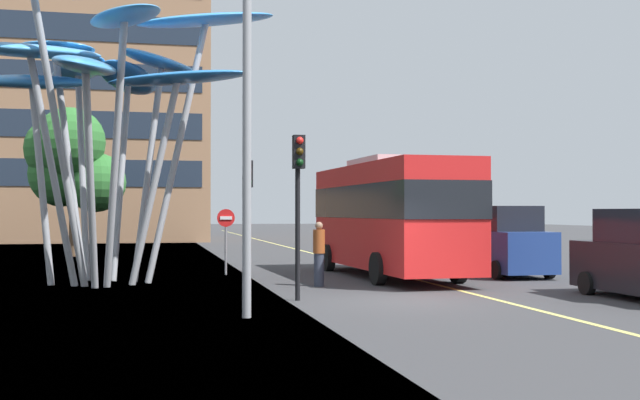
{
  "coord_description": "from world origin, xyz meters",
  "views": [
    {
      "loc": [
        -5.99,
        -18.08,
        2.13
      ],
      "look_at": [
        -0.74,
        6.03,
        2.5
      ],
      "focal_mm": 44.44,
      "sensor_mm": 36.0,
      "label": 1
    }
  ],
  "objects_px": {
    "red_bus": "(389,212)",
    "car_side_street": "(398,235)",
    "street_lamp": "(268,88)",
    "car_parked_far": "(445,238)",
    "no_entry_sign": "(226,231)",
    "car_parked_mid": "(506,243)",
    "traffic_light_island_mid": "(246,201)",
    "pedestrian": "(319,254)",
    "traffic_light_kerb_near": "(298,181)",
    "leaf_sculpture": "(100,65)",
    "traffic_light_kerb_far": "(248,194)"
  },
  "relations": [
    {
      "from": "red_bus",
      "to": "car_side_street",
      "type": "distance_m",
      "value": 11.59
    },
    {
      "from": "car_side_street",
      "to": "street_lamp",
      "type": "relative_size",
      "value": 0.54
    },
    {
      "from": "red_bus",
      "to": "car_side_street",
      "type": "xyz_separation_m",
      "value": [
        3.82,
        10.89,
        -1.07
      ]
    },
    {
      "from": "car_parked_far",
      "to": "no_entry_sign",
      "type": "xyz_separation_m",
      "value": [
        -9.06,
        -3.07,
        0.41
      ]
    },
    {
      "from": "car_parked_mid",
      "to": "car_side_street",
      "type": "bearing_deg",
      "value": 90.56
    },
    {
      "from": "car_parked_mid",
      "to": "car_side_street",
      "type": "relative_size",
      "value": 1.05
    },
    {
      "from": "car_parked_far",
      "to": "no_entry_sign",
      "type": "bearing_deg",
      "value": -161.26
    },
    {
      "from": "traffic_light_island_mid",
      "to": "pedestrian",
      "type": "height_order",
      "value": "traffic_light_island_mid"
    },
    {
      "from": "traffic_light_kerb_near",
      "to": "car_parked_mid",
      "type": "bearing_deg",
      "value": 35.51
    },
    {
      "from": "leaf_sculpture",
      "to": "traffic_light_island_mid",
      "type": "distance_m",
      "value": 7.68
    },
    {
      "from": "red_bus",
      "to": "leaf_sculpture",
      "type": "relative_size",
      "value": 1.0
    },
    {
      "from": "traffic_light_kerb_far",
      "to": "pedestrian",
      "type": "relative_size",
      "value": 1.98
    },
    {
      "from": "traffic_light_island_mid",
      "to": "leaf_sculpture",
      "type": "bearing_deg",
      "value": -136.85
    },
    {
      "from": "traffic_light_kerb_far",
      "to": "pedestrian",
      "type": "height_order",
      "value": "traffic_light_kerb_far"
    },
    {
      "from": "traffic_light_kerb_far",
      "to": "car_side_street",
      "type": "distance_m",
      "value": 15.12
    },
    {
      "from": "car_parked_far",
      "to": "pedestrian",
      "type": "distance_m",
      "value": 10.39
    },
    {
      "from": "traffic_light_kerb_near",
      "to": "red_bus",
      "type": "bearing_deg",
      "value": 55.99
    },
    {
      "from": "car_parked_mid",
      "to": "pedestrian",
      "type": "xyz_separation_m",
      "value": [
        -6.85,
        -2.27,
        -0.15
      ]
    },
    {
      "from": "leaf_sculpture",
      "to": "traffic_light_kerb_far",
      "type": "xyz_separation_m",
      "value": [
        4.26,
        -0.42,
        -3.77
      ]
    },
    {
      "from": "car_parked_far",
      "to": "street_lamp",
      "type": "relative_size",
      "value": 0.63
    },
    {
      "from": "traffic_light_island_mid",
      "to": "car_parked_mid",
      "type": "distance_m",
      "value": 9.18
    },
    {
      "from": "leaf_sculpture",
      "to": "pedestrian",
      "type": "height_order",
      "value": "leaf_sculpture"
    },
    {
      "from": "car_parked_far",
      "to": "car_side_street",
      "type": "distance_m",
      "value": 5.76
    },
    {
      "from": "traffic_light_kerb_far",
      "to": "car_parked_far",
      "type": "bearing_deg",
      "value": 36.81
    },
    {
      "from": "traffic_light_kerb_far",
      "to": "no_entry_sign",
      "type": "height_order",
      "value": "traffic_light_kerb_far"
    },
    {
      "from": "pedestrian",
      "to": "leaf_sculpture",
      "type": "bearing_deg",
      "value": 164.75
    },
    {
      "from": "traffic_light_kerb_near",
      "to": "car_parked_far",
      "type": "height_order",
      "value": "traffic_light_kerb_near"
    },
    {
      "from": "traffic_light_kerb_near",
      "to": "traffic_light_kerb_far",
      "type": "height_order",
      "value": "traffic_light_kerb_near"
    },
    {
      "from": "traffic_light_kerb_far",
      "to": "traffic_light_island_mid",
      "type": "xyz_separation_m",
      "value": [
        0.57,
        4.94,
        -0.15
      ]
    },
    {
      "from": "red_bus",
      "to": "traffic_light_kerb_far",
      "type": "xyz_separation_m",
      "value": [
        -4.81,
        -1.42,
        0.53
      ]
    },
    {
      "from": "traffic_light_island_mid",
      "to": "car_parked_far",
      "type": "relative_size",
      "value": 0.77
    },
    {
      "from": "traffic_light_island_mid",
      "to": "no_entry_sign",
      "type": "relative_size",
      "value": 1.55
    },
    {
      "from": "traffic_light_kerb_far",
      "to": "pedestrian",
      "type": "xyz_separation_m",
      "value": [
        1.9,
        -1.26,
        -1.72
      ]
    },
    {
      "from": "leaf_sculpture",
      "to": "car_parked_far",
      "type": "distance_m",
      "value": 15.34
    },
    {
      "from": "pedestrian",
      "to": "no_entry_sign",
      "type": "relative_size",
      "value": 0.83
    },
    {
      "from": "traffic_light_kerb_far",
      "to": "pedestrian",
      "type": "distance_m",
      "value": 2.85
    },
    {
      "from": "red_bus",
      "to": "car_side_street",
      "type": "bearing_deg",
      "value": 70.67
    },
    {
      "from": "red_bus",
      "to": "car_parked_far",
      "type": "relative_size",
      "value": 2.2
    },
    {
      "from": "leaf_sculpture",
      "to": "street_lamp",
      "type": "relative_size",
      "value": 1.38
    },
    {
      "from": "red_bus",
      "to": "traffic_light_island_mid",
      "type": "bearing_deg",
      "value": 140.33
    },
    {
      "from": "red_bus",
      "to": "traffic_light_kerb_far",
      "type": "height_order",
      "value": "red_bus"
    },
    {
      "from": "red_bus",
      "to": "traffic_light_kerb_near",
      "type": "height_order",
      "value": "traffic_light_kerb_near"
    },
    {
      "from": "traffic_light_kerb_far",
      "to": "car_parked_mid",
      "type": "distance_m",
      "value": 8.94
    },
    {
      "from": "leaf_sculpture",
      "to": "traffic_light_kerb_near",
      "type": "xyz_separation_m",
      "value": [
        4.89,
        -5.2,
        -3.55
      ]
    },
    {
      "from": "traffic_light_kerb_near",
      "to": "no_entry_sign",
      "type": "height_order",
      "value": "traffic_light_kerb_near"
    },
    {
      "from": "traffic_light_island_mid",
      "to": "street_lamp",
      "type": "xyz_separation_m",
      "value": [
        -1.08,
        -12.45,
        2.14
      ]
    },
    {
      "from": "red_bus",
      "to": "car_parked_mid",
      "type": "xyz_separation_m",
      "value": [
        3.93,
        -0.41,
        -1.04
      ]
    },
    {
      "from": "traffic_light_kerb_far",
      "to": "car_side_street",
      "type": "height_order",
      "value": "traffic_light_kerb_far"
    },
    {
      "from": "car_parked_mid",
      "to": "street_lamp",
      "type": "height_order",
      "value": "street_lamp"
    },
    {
      "from": "leaf_sculpture",
      "to": "car_parked_far",
      "type": "bearing_deg",
      "value": 25.23
    }
  ]
}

